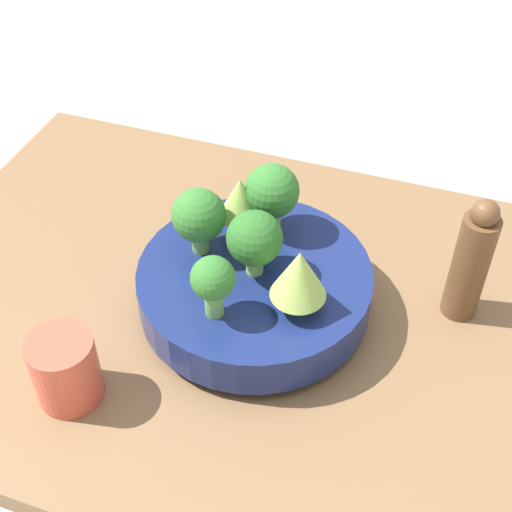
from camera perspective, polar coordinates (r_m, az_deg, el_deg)
The scene contains 11 objects.
ground_plane at distance 0.90m, azimuth 2.22°, elevation -6.17°, with size 6.00×6.00×0.00m, color beige.
table at distance 0.89m, azimuth 2.25°, elevation -5.50°, with size 1.00×0.63×0.03m.
bowl at distance 0.86m, azimuth 0.00°, elevation -2.29°, with size 0.28×0.28×0.07m.
broccoli_floret_back at distance 0.86m, azimuth 1.27°, elevation 5.09°, with size 0.07×0.07×0.09m.
broccoli_floret_left at distance 0.83m, azimuth -4.59°, elevation 3.16°, with size 0.06×0.06×0.09m.
broccoli_floret_front at distance 0.76m, azimuth -3.47°, elevation -2.01°, with size 0.05×0.05×0.08m.
romanesco_piece_near at distance 0.76m, azimuth 3.46°, elevation -1.54°, with size 0.06×0.06×0.08m.
broccoli_floret_center at distance 0.80m, azimuth 0.00°, elevation 1.57°, with size 0.06×0.06×0.08m.
romanesco_piece_far at distance 0.85m, azimuth -1.25°, elevation 4.50°, with size 0.05×0.05×0.08m.
cup at distance 0.80m, azimuth -15.00°, elevation -8.74°, with size 0.07×0.07×0.09m.
pepper_mill at distance 0.86m, azimuth 16.83°, elevation -0.44°, with size 0.04×0.04×0.17m.
Camera 1 is at (0.16, -0.56, 0.69)m, focal length 50.00 mm.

